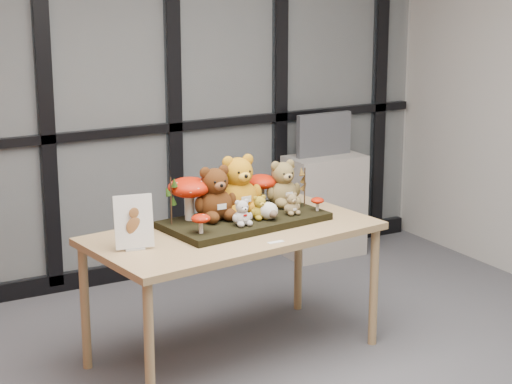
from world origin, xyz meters
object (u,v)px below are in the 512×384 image
bear_pooh_yellow (238,181)px  monitor (324,134)px  bear_small_yellow (259,206)px  mushroom_front_left (201,223)px  bear_beige_small (292,203)px  display_table (233,241)px  bear_tan_back (283,180)px  cabinet (324,206)px  mushroom_back_left (189,197)px  mushroom_back_right (261,189)px  bear_brown_medium (214,190)px  plush_cream_hedgehog (268,210)px  bear_white_bow (242,211)px  sign_holder (134,225)px  mushroom_front_right (317,203)px  diorama_tray (245,221)px

bear_pooh_yellow → monitor: bear_pooh_yellow is taller
bear_pooh_yellow → bear_small_yellow: 0.21m
mushroom_front_left → bear_beige_small: bearing=7.4°
display_table → monitor: (1.45, 1.31, 0.24)m
bear_tan_back → cabinet: bear_tan_back is taller
mushroom_back_left → bear_pooh_yellow: bearing=-0.6°
bear_small_yellow → mushroom_front_left: bearing=-175.3°
bear_pooh_yellow → bear_beige_small: (0.25, -0.18, -0.12)m
mushroom_back_right → mushroom_front_left: 0.65m
bear_tan_back → cabinet: (1.02, 1.09, -0.55)m
bear_brown_medium → mushroom_front_left: (-0.18, -0.20, -0.11)m
bear_brown_medium → bear_small_yellow: 0.26m
display_table → plush_cream_hedgehog: 0.26m
display_table → mushroom_back_left: size_ratio=6.35×
bear_tan_back → bear_small_yellow: bear_tan_back is taller
mushroom_front_left → plush_cream_hedgehog: bearing=7.3°
display_table → bear_white_bow: 0.19m
sign_holder → display_table: bearing=16.0°
bear_white_bow → monitor: size_ratio=0.35×
sign_holder → cabinet: sign_holder is taller
display_table → bear_tan_back: bearing=17.3°
bear_beige_small → mushroom_front_right: bearing=-9.2°
bear_white_bow → cabinet: bearing=36.2°
mushroom_front_right → display_table: bearing=179.0°
bear_white_bow → mushroom_front_left: (-0.26, -0.02, -0.02)m
bear_white_bow → cabinet: 2.02m
mushroom_front_right → sign_holder: bearing=-177.6°
mushroom_back_left → bear_brown_medium: bearing=-23.2°
bear_white_bow → mushroom_front_right: 0.52m
mushroom_front_left → monitor: monitor is taller
bear_white_bow → mushroom_front_left: 0.26m
mushroom_front_right → mushroom_front_left: bearing=-174.7°
display_table → monitor: size_ratio=3.74×
bear_brown_medium → bear_tan_back: 0.49m
bear_brown_medium → mushroom_front_right: 0.62m
diorama_tray → mushroom_back_left: 0.34m
bear_brown_medium → bear_tan_back: size_ratio=1.13×
diorama_tray → mushroom_front_left: size_ratio=8.03×
bear_brown_medium → mushroom_front_left: bear_brown_medium is taller
bear_tan_back → mushroom_front_right: bear_tan_back is taller
bear_beige_small → mushroom_back_left: 0.58m
mushroom_front_right → bear_brown_medium: bearing=167.5°
mushroom_front_left → mushroom_front_right: (0.78, 0.07, -0.01)m
mushroom_back_right → mushroom_front_right: (0.22, -0.26, -0.06)m
bear_white_bow → plush_cream_hedgehog: (0.18, 0.03, -0.03)m
bear_small_yellow → monitor: (1.28, 1.31, 0.07)m
sign_holder → diorama_tray: bearing=21.0°
bear_pooh_yellow → plush_cream_hedgehog: bearing=-74.4°
bear_small_yellow → monitor: monitor is taller
bear_beige_small → mushroom_back_left: mushroom_back_left is taller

